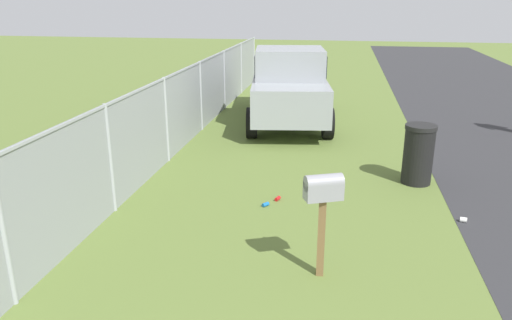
{
  "coord_description": "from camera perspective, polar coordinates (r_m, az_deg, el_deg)",
  "views": [
    {
      "loc": [
        -0.39,
        0.3,
        3.38
      ],
      "look_at": [
        6.19,
        1.44,
        1.15
      ],
      "focal_mm": 34.64,
      "sensor_mm": 36.0,
      "label": 1
    }
  ],
  "objects": [
    {
      "name": "litter_can_by_mailbox",
      "position": [
        8.6,
        2.51,
        -4.47
      ],
      "size": [
        0.14,
        0.1,
        0.07
      ],
      "primitive_type": "cylinder",
      "rotation": [
        0.0,
        1.57,
        5.93
      ],
      "color": "red",
      "rests_on": "ground"
    },
    {
      "name": "fence_section",
      "position": [
        11.75,
        -8.19,
        6.43
      ],
      "size": [
        18.51,
        0.07,
        1.8
      ],
      "color": "#9EA3A8",
      "rests_on": "ground"
    },
    {
      "name": "mailbox",
      "position": [
        6.03,
        7.77,
        -4.16
      ],
      "size": [
        0.36,
        0.5,
        1.36
      ],
      "rotation": [
        0.0,
        0.0,
        0.39
      ],
      "color": "brown",
      "rests_on": "ground"
    },
    {
      "name": "litter_cup_midfield_a",
      "position": [
        8.45,
        22.83,
        -6.38
      ],
      "size": [
        0.1,
        0.11,
        0.08
      ],
      "primitive_type": "cylinder",
      "rotation": [
        0.0,
        1.57,
        4.51
      ],
      "color": "white",
      "rests_on": "ground"
    },
    {
      "name": "pickup_truck",
      "position": [
        13.63,
        3.79,
        8.81
      ],
      "size": [
        5.38,
        2.69,
        2.09
      ],
      "rotation": [
        0.0,
        0.0,
        3.28
      ],
      "color": "#93999E",
      "rests_on": "ground"
    },
    {
      "name": "litter_can_midfield_b",
      "position": [
        8.36,
        1.1,
        -5.16
      ],
      "size": [
        0.14,
        0.13,
        0.07
      ],
      "primitive_type": "cylinder",
      "rotation": [
        0.0,
        1.57,
        2.48
      ],
      "color": "blue",
      "rests_on": "ground"
    },
    {
      "name": "trash_bin",
      "position": [
        9.7,
        18.23,
        0.65
      ],
      "size": [
        0.58,
        0.58,
        1.13
      ],
      "color": "black",
      "rests_on": "ground"
    }
  ]
}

